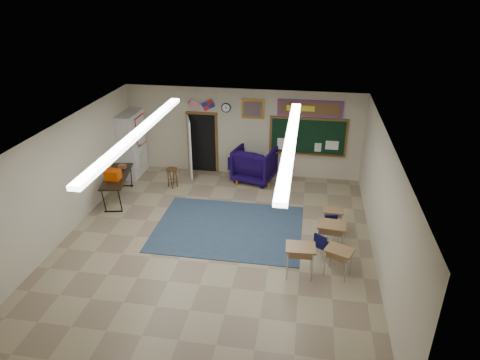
% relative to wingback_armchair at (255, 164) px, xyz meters
% --- Properties ---
extents(floor, '(9.00, 9.00, 0.00)m').
position_rel_wingback_armchair_xyz_m(floor, '(-0.49, -4.03, -0.58)').
color(floor, gray).
rests_on(floor, ground).
extents(back_wall, '(8.00, 0.04, 3.00)m').
position_rel_wingback_armchair_xyz_m(back_wall, '(-0.49, 0.47, 0.92)').
color(back_wall, '#BAB296').
rests_on(back_wall, floor).
extents(front_wall, '(8.00, 0.04, 3.00)m').
position_rel_wingback_armchair_xyz_m(front_wall, '(-0.49, -8.53, 0.92)').
color(front_wall, '#BAB296').
rests_on(front_wall, floor).
extents(left_wall, '(0.04, 9.00, 3.00)m').
position_rel_wingback_armchair_xyz_m(left_wall, '(-4.49, -4.03, 0.92)').
color(left_wall, '#BAB296').
rests_on(left_wall, floor).
extents(right_wall, '(0.04, 9.00, 3.00)m').
position_rel_wingback_armchair_xyz_m(right_wall, '(3.51, -4.03, 0.92)').
color(right_wall, '#BAB296').
rests_on(right_wall, floor).
extents(ceiling, '(8.00, 9.00, 0.04)m').
position_rel_wingback_armchair_xyz_m(ceiling, '(-0.49, -4.03, 2.42)').
color(ceiling, silver).
rests_on(ceiling, back_wall).
extents(area_rug, '(4.00, 3.00, 0.02)m').
position_rel_wingback_armchair_xyz_m(area_rug, '(-0.29, -3.23, -0.57)').
color(area_rug, '#2E4258').
rests_on(area_rug, floor).
extents(fluorescent_strips, '(3.86, 6.00, 0.10)m').
position_rel_wingback_armchair_xyz_m(fluorescent_strips, '(-0.49, -4.03, 2.36)').
color(fluorescent_strips, white).
rests_on(fluorescent_strips, ceiling).
extents(doorway, '(1.10, 0.89, 2.16)m').
position_rel_wingback_armchair_xyz_m(doorway, '(-1.99, 0.33, 0.48)').
color(doorway, black).
rests_on(doorway, back_wall).
extents(chalkboard, '(2.55, 0.14, 1.30)m').
position_rel_wingback_armchair_xyz_m(chalkboard, '(1.71, 0.44, 0.88)').
color(chalkboard, brown).
rests_on(chalkboard, back_wall).
extents(bulletin_board, '(2.10, 0.05, 0.55)m').
position_rel_wingback_armchair_xyz_m(bulletin_board, '(1.71, 0.44, 1.87)').
color(bulletin_board, red).
rests_on(bulletin_board, back_wall).
extents(framed_art_print, '(0.75, 0.05, 0.65)m').
position_rel_wingback_armchair_xyz_m(framed_art_print, '(-0.14, 0.44, 1.77)').
color(framed_art_print, '#AF7421').
rests_on(framed_art_print, back_wall).
extents(wall_clock, '(0.32, 0.05, 0.32)m').
position_rel_wingback_armchair_xyz_m(wall_clock, '(-1.04, 0.44, 1.77)').
color(wall_clock, black).
rests_on(wall_clock, back_wall).
extents(wall_flags, '(1.16, 0.06, 0.70)m').
position_rel_wingback_armchair_xyz_m(wall_flags, '(-1.89, 0.41, 1.90)').
color(wall_flags, red).
rests_on(wall_flags, back_wall).
extents(storage_cabinet, '(0.59, 1.25, 2.20)m').
position_rel_wingback_armchair_xyz_m(storage_cabinet, '(-4.20, -0.18, 0.52)').
color(storage_cabinet, beige).
rests_on(storage_cabinet, floor).
extents(wingback_armchair, '(1.52, 1.55, 1.16)m').
position_rel_wingback_armchair_xyz_m(wingback_armchair, '(0.00, 0.00, 0.00)').
color(wingback_armchair, black).
rests_on(wingback_armchair, floor).
extents(student_chair_reading, '(0.48, 0.48, 0.89)m').
position_rel_wingback_armchair_xyz_m(student_chair_reading, '(-0.64, -0.14, -0.13)').
color(student_chair_reading, black).
rests_on(student_chair_reading, floor).
extents(student_chair_desk_a, '(0.52, 0.52, 0.75)m').
position_rel_wingback_armchair_xyz_m(student_chair_desk_a, '(2.24, -4.22, -0.21)').
color(student_chair_desk_a, black).
rests_on(student_chair_desk_a, floor).
extents(student_chair_desk_b, '(0.45, 0.45, 0.75)m').
position_rel_wingback_armchair_xyz_m(student_chair_desk_b, '(2.47, -3.51, -0.21)').
color(student_chair_desk_b, black).
rests_on(student_chair_desk_b, floor).
extents(student_desk_front_left, '(0.73, 0.58, 0.82)m').
position_rel_wingback_armchair_xyz_m(student_desk_front_left, '(2.42, -3.92, -0.12)').
color(student_desk_front_left, '#8E6342').
rests_on(student_desk_front_left, floor).
extents(student_desk_front_right, '(0.54, 0.41, 0.64)m').
position_rel_wingback_armchair_xyz_m(student_desk_front_right, '(2.51, -2.86, -0.22)').
color(student_desk_front_right, '#8E6342').
rests_on(student_desk_front_right, floor).
extents(student_desk_back_left, '(0.69, 0.53, 0.80)m').
position_rel_wingback_armchair_xyz_m(student_desk_back_left, '(1.70, -4.97, -0.14)').
color(student_desk_back_left, '#8E6342').
rests_on(student_desk_back_left, floor).
extents(student_desk_back_right, '(0.73, 0.65, 0.72)m').
position_rel_wingback_armchair_xyz_m(student_desk_back_right, '(2.57, -4.82, -0.18)').
color(student_desk_back_right, '#8E6342').
rests_on(student_desk_back_right, floor).
extents(folding_table, '(1.02, 2.02, 1.10)m').
position_rel_wingback_armchair_xyz_m(folding_table, '(-3.98, -2.06, -0.15)').
color(folding_table, black).
rests_on(folding_table, floor).
extents(wooden_stool, '(0.37, 0.37, 0.65)m').
position_rel_wingback_armchair_xyz_m(wooden_stool, '(-2.59, -0.98, -0.24)').
color(wooden_stool, '#4E3317').
rests_on(wooden_stool, floor).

